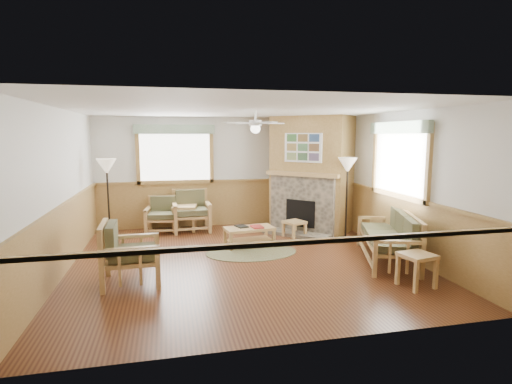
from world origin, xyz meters
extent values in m
cube|color=#502916|center=(0.00, 0.00, -0.01)|extent=(6.00, 6.00, 0.01)
cube|color=white|center=(0.00, 0.00, 2.70)|extent=(6.00, 6.00, 0.01)
cube|color=silver|center=(0.00, 3.00, 1.35)|extent=(6.00, 0.02, 2.70)
cube|color=silver|center=(0.00, -3.00, 1.35)|extent=(6.00, 0.02, 2.70)
cube|color=silver|center=(-3.00, 0.00, 1.35)|extent=(0.02, 6.00, 2.70)
cube|color=silver|center=(3.00, 0.00, 1.35)|extent=(0.02, 6.00, 2.70)
cylinder|color=brown|center=(0.26, 0.45, 0.01)|extent=(2.12, 2.12, 0.01)
cube|color=maroon|center=(0.46, 0.86, 0.43)|extent=(0.25, 0.32, 0.03)
cube|color=black|center=(0.16, 0.98, 0.42)|extent=(0.28, 0.32, 0.03)
camera|label=1|loc=(-1.28, -6.90, 2.26)|focal=28.00mm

